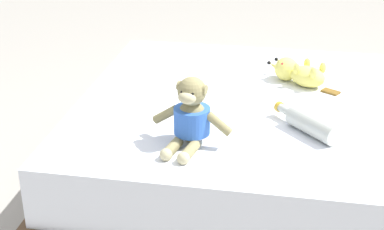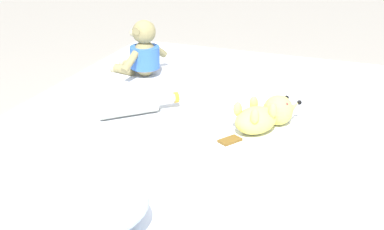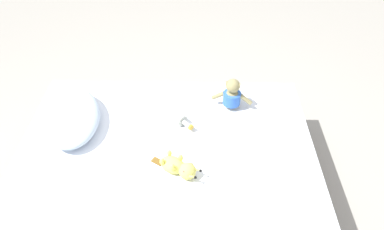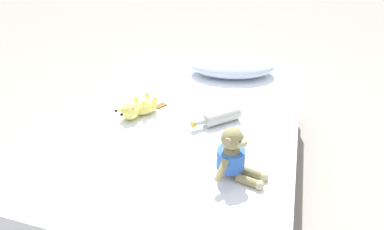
{
  "view_description": "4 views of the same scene",
  "coord_description": "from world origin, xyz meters",
  "px_view_note": "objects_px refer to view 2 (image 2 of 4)",
  "views": [
    {
      "loc": [
        2.11,
        -0.12,
        1.4
      ],
      "look_at": [
        0.37,
        -0.43,
        0.57
      ],
      "focal_mm": 55.06,
      "sensor_mm": 36.0,
      "label": 1
    },
    {
      "loc": [
        -0.56,
        1.47,
        1.2
      ],
      "look_at": [
        0.0,
        0.0,
        0.52
      ],
      "focal_mm": 49.9,
      "sensor_mm": 36.0,
      "label": 2
    },
    {
      "loc": [
        -1.53,
        -0.19,
        2.12
      ],
      "look_at": [
        0.19,
        -0.16,
        0.56
      ],
      "focal_mm": 33.25,
      "sensor_mm": 36.0,
      "label": 3
    },
    {
      "loc": [
        0.54,
        -1.56,
        1.45
      ],
      "look_at": [
        0.13,
        -0.2,
        0.6
      ],
      "focal_mm": 30.98,
      "sensor_mm": 36.0,
      "label": 4
    }
  ],
  "objects_px": {
    "bed": "(192,193)",
    "glass_bottle": "(130,104)",
    "pillow": "(20,199)",
    "plush_monkey": "(143,53)",
    "plush_yellow_creature": "(265,115)"
  },
  "relations": [
    {
      "from": "bed",
      "to": "glass_bottle",
      "type": "height_order",
      "value": "glass_bottle"
    },
    {
      "from": "pillow",
      "to": "glass_bottle",
      "type": "relative_size",
      "value": 2.7
    },
    {
      "from": "pillow",
      "to": "plush_yellow_creature",
      "type": "xyz_separation_m",
      "value": [
        -0.4,
        -0.72,
        -0.02
      ]
    },
    {
      "from": "bed",
      "to": "pillow",
      "type": "relative_size",
      "value": 2.87
    },
    {
      "from": "glass_bottle",
      "to": "pillow",
      "type": "bearing_deg",
      "value": 95.54
    },
    {
      "from": "pillow",
      "to": "glass_bottle",
      "type": "xyz_separation_m",
      "value": [
        0.07,
        -0.67,
        -0.03
      ]
    },
    {
      "from": "plush_yellow_creature",
      "to": "bed",
      "type": "bearing_deg",
      "value": 22.03
    },
    {
      "from": "plush_yellow_creature",
      "to": "glass_bottle",
      "type": "relative_size",
      "value": 1.25
    },
    {
      "from": "pillow",
      "to": "plush_monkey",
      "type": "xyz_separation_m",
      "value": [
        0.21,
        -1.07,
        0.03
      ]
    },
    {
      "from": "bed",
      "to": "plush_monkey",
      "type": "relative_size",
      "value": 6.69
    },
    {
      "from": "bed",
      "to": "glass_bottle",
      "type": "distance_m",
      "value": 0.37
    },
    {
      "from": "bed",
      "to": "pillow",
      "type": "distance_m",
      "value": 0.73
    },
    {
      "from": "plush_monkey",
      "to": "glass_bottle",
      "type": "xyz_separation_m",
      "value": [
        -0.14,
        0.4,
        -0.06
      ]
    },
    {
      "from": "bed",
      "to": "plush_monkey",
      "type": "height_order",
      "value": "plush_monkey"
    },
    {
      "from": "pillow",
      "to": "plush_monkey",
      "type": "distance_m",
      "value": 1.09
    }
  ]
}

